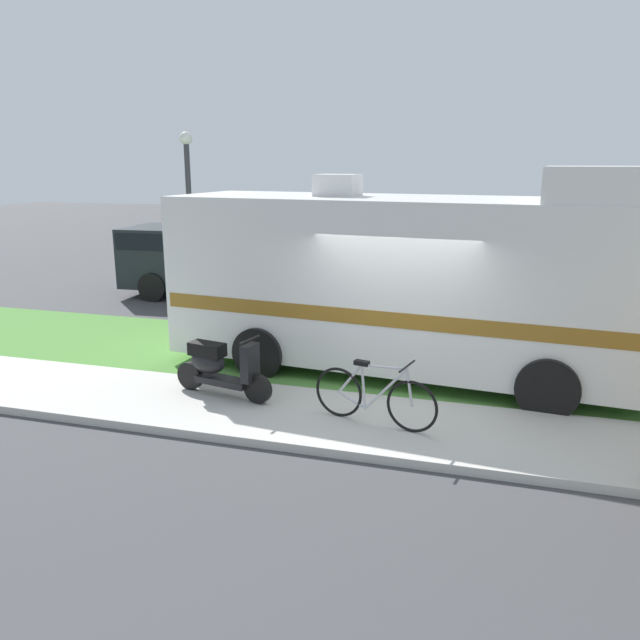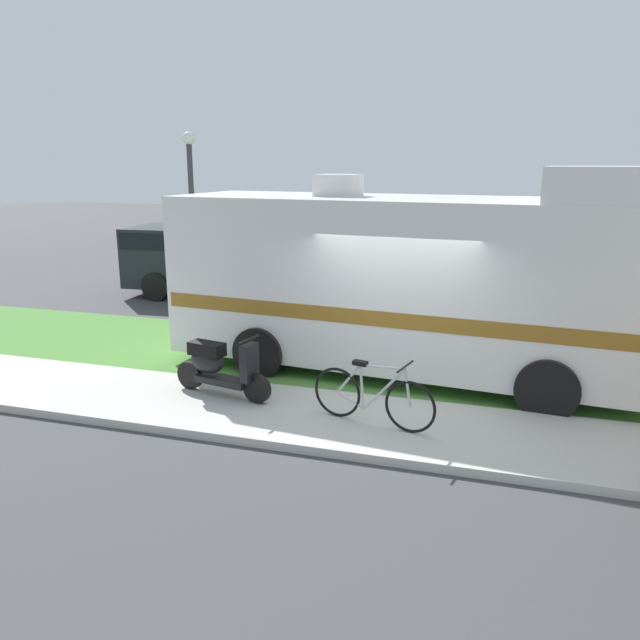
{
  "view_description": "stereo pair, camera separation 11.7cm",
  "coord_description": "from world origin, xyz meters",
  "px_view_note": "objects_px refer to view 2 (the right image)",
  "views": [
    {
      "loc": [
        1.5,
        -9.03,
        3.56
      ],
      "look_at": [
        -1.22,
        0.3,
        1.1
      ],
      "focal_mm": 35.0,
      "sensor_mm": 36.0,
      "label": 1
    },
    {
      "loc": [
        1.62,
        -8.99,
        3.56
      ],
      "look_at": [
        -1.22,
        0.3,
        1.1
      ],
      "focal_mm": 35.0,
      "sensor_mm": 36.0,
      "label": 2
    }
  ],
  "objects_px": {
    "scooter": "(219,366)",
    "street_lamp_post": "(192,209)",
    "bicycle": "(373,397)",
    "pickup_truck_near": "(210,260)",
    "motorhome_rv": "(410,280)"
  },
  "relations": [
    {
      "from": "scooter",
      "to": "street_lamp_post",
      "type": "xyz_separation_m",
      "value": [
        -2.74,
        4.49,
        1.98
      ]
    },
    {
      "from": "bicycle",
      "to": "street_lamp_post",
      "type": "relative_size",
      "value": 0.42
    },
    {
      "from": "street_lamp_post",
      "to": "pickup_truck_near",
      "type": "bearing_deg",
      "value": 110.24
    },
    {
      "from": "bicycle",
      "to": "pickup_truck_near",
      "type": "bearing_deg",
      "value": 129.4
    },
    {
      "from": "scooter",
      "to": "pickup_truck_near",
      "type": "xyz_separation_m",
      "value": [
        -3.72,
        7.12,
        0.41
      ]
    },
    {
      "from": "motorhome_rv",
      "to": "street_lamp_post",
      "type": "bearing_deg",
      "value": 155.75
    },
    {
      "from": "street_lamp_post",
      "to": "bicycle",
      "type": "bearing_deg",
      "value": -43.18
    },
    {
      "from": "scooter",
      "to": "street_lamp_post",
      "type": "relative_size",
      "value": 0.4
    },
    {
      "from": "motorhome_rv",
      "to": "pickup_truck_near",
      "type": "height_order",
      "value": "motorhome_rv"
    },
    {
      "from": "motorhome_rv",
      "to": "scooter",
      "type": "relative_size",
      "value": 4.78
    },
    {
      "from": "bicycle",
      "to": "street_lamp_post",
      "type": "distance_m",
      "value": 7.43
    },
    {
      "from": "motorhome_rv",
      "to": "pickup_truck_near",
      "type": "relative_size",
      "value": 1.44
    },
    {
      "from": "motorhome_rv",
      "to": "pickup_truck_near",
      "type": "distance_m",
      "value": 8.04
    },
    {
      "from": "scooter",
      "to": "bicycle",
      "type": "xyz_separation_m",
      "value": [
        2.46,
        -0.4,
        -0.06
      ]
    },
    {
      "from": "scooter",
      "to": "pickup_truck_near",
      "type": "bearing_deg",
      "value": 117.55
    }
  ]
}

